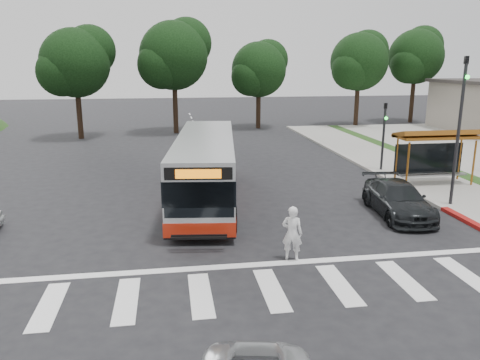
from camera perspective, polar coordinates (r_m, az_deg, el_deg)
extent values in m
plane|color=black|center=(18.10, 0.40, -6.00)|extent=(140.00, 140.00, 0.00)
cube|color=gray|center=(28.98, 19.71, 1.00)|extent=(4.00, 40.00, 0.12)
cube|color=#9E9991|center=(28.09, 16.12, 0.91)|extent=(0.30, 40.00, 0.15)
cube|color=silver|center=(13.59, 3.85, -13.16)|extent=(18.00, 2.60, 0.01)
cylinder|color=brown|center=(24.70, 19.76, 1.71)|extent=(0.10, 0.10, 2.30)
cylinder|color=brown|center=(26.60, 26.60, 1.87)|extent=(0.10, 0.10, 2.30)
cylinder|color=brown|center=(25.74, 18.51, 2.28)|extent=(0.10, 0.10, 2.30)
cylinder|color=brown|center=(27.57, 25.19, 2.41)|extent=(0.10, 0.10, 2.30)
cube|color=brown|center=(25.89, 22.89, 4.89)|extent=(4.20, 1.60, 0.12)
cube|color=brown|center=(25.91, 22.87, 5.24)|extent=(4.20, 1.32, 0.51)
cube|color=black|center=(26.60, 21.97, 2.46)|extent=(3.80, 0.06, 1.60)
cube|color=gray|center=(26.25, 22.48, 0.59)|extent=(3.60, 0.40, 0.08)
cylinder|color=black|center=(22.24, 25.06, 5.10)|extent=(0.14, 0.14, 6.50)
imported|color=black|center=(22.04, 25.82, 12.17)|extent=(0.16, 0.20, 1.00)
sphere|color=#19E533|center=(21.90, 25.99, 11.22)|extent=(0.18, 0.18, 0.18)
cylinder|color=black|center=(28.43, 17.07, 4.95)|extent=(0.14, 0.14, 4.00)
imported|color=black|center=(28.25, 17.29, 7.96)|extent=(0.16, 0.20, 1.00)
sphere|color=#19E533|center=(28.12, 17.39, 7.20)|extent=(0.18, 0.18, 0.18)
cylinder|color=black|center=(48.69, 14.03, 9.09)|extent=(0.44, 0.44, 4.40)
sphere|color=black|center=(48.53, 14.32, 13.79)|extent=(5.60, 5.60, 5.60)
sphere|color=black|center=(49.75, 15.24, 14.89)|extent=(4.20, 4.20, 4.20)
sphere|color=black|center=(47.51, 13.49, 12.99)|extent=(3.92, 3.92, 3.92)
cylinder|color=black|center=(53.51, 20.23, 9.19)|extent=(0.44, 0.44, 4.84)
sphere|color=black|center=(53.38, 20.65, 13.89)|extent=(5.60, 5.60, 5.60)
sphere|color=black|center=(54.68, 21.37, 14.97)|extent=(4.20, 4.20, 4.20)
sphere|color=black|center=(52.30, 19.99, 13.11)|extent=(3.92, 3.92, 3.92)
cylinder|color=black|center=(42.95, -7.89, 8.91)|extent=(0.44, 0.44, 4.84)
sphere|color=black|center=(42.78, -8.09, 14.79)|extent=(6.00, 6.00, 6.00)
sphere|color=black|center=(43.75, -6.53, 16.26)|extent=(4.50, 4.50, 4.50)
sphere|color=black|center=(42.03, -9.51, 13.70)|extent=(4.20, 4.20, 4.20)
cylinder|color=black|center=(45.81, 2.25, 8.80)|extent=(0.44, 0.44, 3.96)
sphere|color=black|center=(45.62, 2.29, 13.30)|extent=(5.20, 5.20, 5.20)
sphere|color=black|center=(46.59, 3.41, 14.41)|extent=(3.90, 3.90, 3.90)
sphere|color=black|center=(44.83, 1.28, 12.49)|extent=(3.64, 3.64, 3.64)
cylinder|color=black|center=(41.61, -19.00, 7.81)|extent=(0.44, 0.44, 4.40)
sphere|color=black|center=(41.42, -19.46, 13.31)|extent=(5.60, 5.60, 5.60)
sphere|color=black|center=(42.08, -17.81, 14.80)|extent=(4.20, 4.20, 4.20)
sphere|color=black|center=(40.92, -20.93, 12.21)|extent=(3.92, 3.92, 3.92)
imported|color=silver|center=(15.18, 6.37, -6.48)|extent=(0.78, 0.65, 1.82)
imported|color=black|center=(20.61, 18.67, -2.23)|extent=(2.37, 4.90, 1.38)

